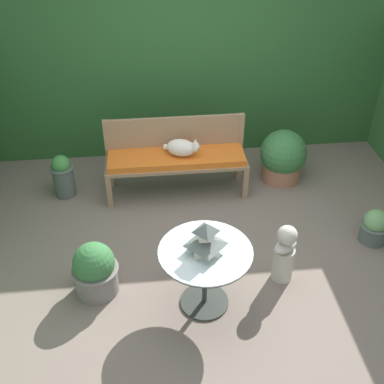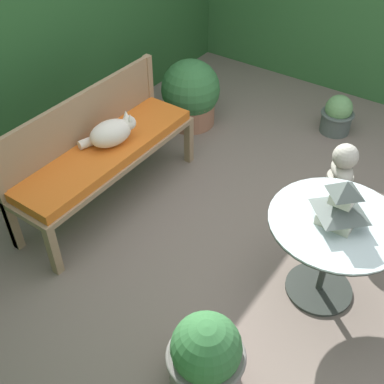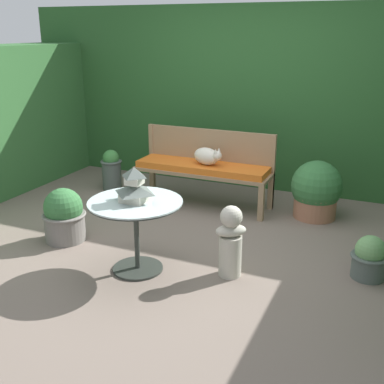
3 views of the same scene
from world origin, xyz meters
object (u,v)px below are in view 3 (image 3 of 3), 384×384
Objects in this scene: garden_bench at (202,170)px; potted_plant_table_far at (112,170)px; pagoda_birdhouse at (135,187)px; potted_plant_bench_right at (316,191)px; cat at (207,156)px; potted_plant_patio_mid at (369,258)px; garden_bust at (231,241)px; potted_plant_path_edge at (64,216)px; patio_table at (136,216)px.

garden_bench is 1.33m from potted_plant_table_far.
pagoda_birdhouse reaches higher than potted_plant_bench_right.
cat is (0.06, -0.01, 0.17)m from garden_bench.
cat is at bearing -11.18° from garden_bench.
pagoda_birdhouse reaches higher than potted_plant_patio_mid.
pagoda_birdhouse is 2.36m from potted_plant_table_far.
garden_bench is 2.50× the size of potted_plant_bench_right.
garden_bust is 1.17× the size of potted_plant_path_edge.
pagoda_birdhouse reaches higher than potted_plant_path_edge.
garden_bust is 1.71m from potted_plant_bench_right.
patio_table is 0.26m from pagoda_birdhouse.
garden_bust is 1.74m from potted_plant_path_edge.
garden_bench is 1.77m from pagoda_birdhouse.
potted_plant_patio_mid is (0.67, -1.23, -0.13)m from potted_plant_bench_right.
garden_bench is 1.31m from potted_plant_bench_right.
potted_plant_path_edge is at bearing 141.64° from garden_bust.
potted_plant_path_edge is 2.86m from potted_plant_patio_mid.
cat is 0.64× the size of garden_bust.
potted_plant_patio_mid is at bearing -28.73° from garden_bench.
potted_plant_table_far is (-1.42, 1.82, -0.24)m from patio_table.
potted_plant_bench_right reaches higher than garden_bench.
potted_plant_path_edge is at bearing 165.17° from patio_table.
garden_bust is 1.66× the size of potted_plant_patio_mid.
garden_bench is 1.75m from garden_bust.
pagoda_birdhouse is 2.28m from potted_plant_bench_right.
potted_plant_path_edge is at bearing -171.89° from potted_plant_patio_mid.
pagoda_birdhouse reaches higher than garden_bench.
patio_table is at bearing -70.33° from cat.
potted_plant_bench_right is 1.22× the size of potted_plant_table_far.
garden_bust reaches higher than garden_bench.
potted_plant_bench_right reaches higher than patio_table.
garden_bust is at bearing 16.57° from pagoda_birdhouse.
potted_plant_bench_right is at bearing 38.35° from garden_bust.
cat is 1.73m from garden_bust.
cat is 0.62× the size of potted_plant_bench_right.
patio_table reaches higher than garden_bust.
garden_bust is at bearing -158.35° from potted_plant_patio_mid.
patio_table is 1.49× the size of potted_plant_path_edge.
garden_bench is at bearing -173.52° from potted_plant_bench_right.
patio_table is at bearing -51.95° from potted_plant_table_far.
potted_plant_table_far reaches higher than potted_plant_patio_mid.
potted_plant_bench_right is at bearing 57.73° from patio_table.
garden_bench is 1.74m from patio_table.
patio_table reaches higher than potted_plant_path_edge.
cat reaches higher than potted_plant_path_edge.
potted_plant_bench_right is 1.71× the size of potted_plant_patio_mid.
pagoda_birdhouse is at bearing -75.96° from patio_table.
cat reaches higher than garden_bust.
cat is 1.42m from potted_plant_table_far.
garden_bust is (0.77, 0.23, -0.19)m from patio_table.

